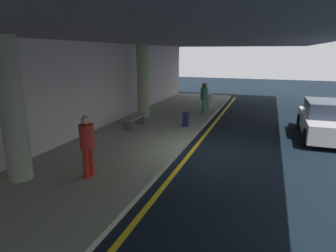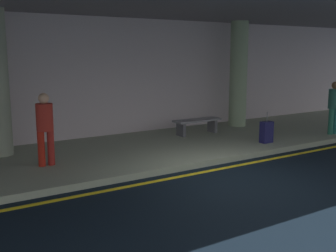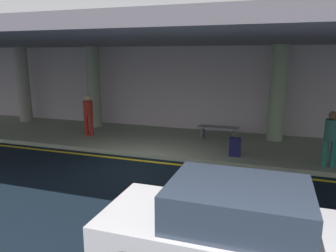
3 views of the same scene
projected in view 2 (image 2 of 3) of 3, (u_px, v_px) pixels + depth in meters
ground_plane at (232, 178)px, 9.11m from camera, size 60.00×60.00×0.00m
sidewalk at (159, 148)px, 11.67m from camera, size 26.00×4.20×0.15m
lane_stripe_yellow at (213, 170)px, 9.67m from camera, size 26.00×0.14×0.01m
support_column_right_mid at (238, 74)px, 14.47m from camera, size 0.61×0.61×3.65m
ceiling_overhang at (169, 4)px, 10.58m from camera, size 28.00×13.20×0.30m
terminal_back_wall at (123, 79)px, 13.22m from camera, size 26.00×0.30×3.80m
traveler_with_luggage at (45, 124)px, 9.37m from camera, size 0.38×0.38×1.68m
person_waiting_for_ride at (334, 104)px, 13.09m from camera, size 0.38×0.38×1.68m
suitcase_upright_primary at (266, 132)px, 11.92m from camera, size 0.36×0.22×0.90m
bench_metal at (197, 123)px, 13.17m from camera, size 1.60×0.50×0.48m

